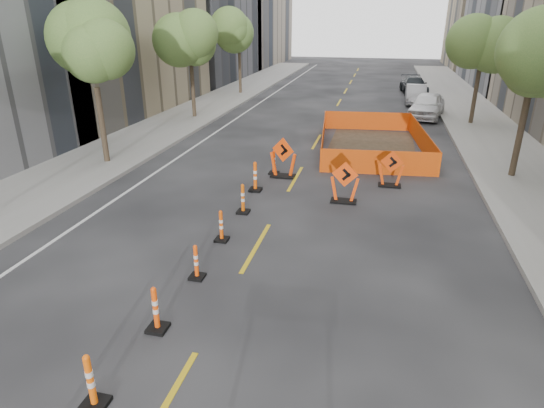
% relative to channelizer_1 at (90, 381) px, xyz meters
% --- Properties ---
extents(ground_plane, '(140.00, 140.00, 0.00)m').
position_rel_channelizer_1_xyz_m(ground_plane, '(1.13, 2.09, -0.53)').
color(ground_plane, black).
extents(sidewalk_left, '(4.00, 90.00, 0.15)m').
position_rel_channelizer_1_xyz_m(sidewalk_left, '(-7.87, 14.09, -0.46)').
color(sidewalk_left, gray).
rests_on(sidewalk_left, ground).
extents(sidewalk_right, '(4.00, 90.00, 0.15)m').
position_rel_channelizer_1_xyz_m(sidewalk_right, '(10.13, 14.09, -0.46)').
color(sidewalk_right, gray).
rests_on(sidewalk_right, ground).
extents(bld_left_d, '(12.00, 16.00, 14.00)m').
position_rel_channelizer_1_xyz_m(bld_left_d, '(-15.87, 41.29, 6.47)').
color(bld_left_d, '#4C4C51').
rests_on(bld_left_d, ground).
extents(tree_l_b, '(2.80, 2.80, 5.95)m').
position_rel_channelizer_1_xyz_m(tree_l_b, '(-7.27, 12.09, 3.99)').
color(tree_l_b, '#382B1E').
rests_on(tree_l_b, ground).
extents(tree_l_c, '(2.80, 2.80, 5.95)m').
position_rel_channelizer_1_xyz_m(tree_l_c, '(-7.27, 22.09, 3.99)').
color(tree_l_c, '#382B1E').
rests_on(tree_l_c, ground).
extents(tree_l_d, '(2.80, 2.80, 5.95)m').
position_rel_channelizer_1_xyz_m(tree_l_d, '(-7.27, 32.09, 3.99)').
color(tree_l_d, '#382B1E').
rests_on(tree_l_d, ground).
extents(tree_r_b, '(2.80, 2.80, 5.95)m').
position_rel_channelizer_1_xyz_m(tree_r_b, '(9.53, 14.09, 3.99)').
color(tree_r_b, '#382B1E').
rests_on(tree_r_b, ground).
extents(tree_r_c, '(2.80, 2.80, 5.95)m').
position_rel_channelizer_1_xyz_m(tree_r_c, '(9.53, 24.09, 3.99)').
color(tree_r_c, '#382B1E').
rests_on(tree_r_c, ground).
extents(channelizer_1, '(0.42, 0.42, 1.06)m').
position_rel_channelizer_1_xyz_m(channelizer_1, '(0.00, 0.00, 0.00)').
color(channelizer_1, '#FF600A').
rests_on(channelizer_1, ground).
extents(channelizer_2, '(0.40, 0.40, 1.03)m').
position_rel_channelizer_1_xyz_m(channelizer_2, '(0.10, 2.08, -0.02)').
color(channelizer_2, '#FC4C0A').
rests_on(channelizer_2, ground).
extents(channelizer_3, '(0.36, 0.36, 0.92)m').
position_rel_channelizer_1_xyz_m(channelizer_3, '(0.13, 4.15, -0.07)').
color(channelizer_3, '#FE4D0A').
rests_on(channelizer_3, ground).
extents(channelizer_4, '(0.37, 0.37, 0.95)m').
position_rel_channelizer_1_xyz_m(channelizer_4, '(0.06, 6.23, -0.06)').
color(channelizer_4, '#E24D09').
rests_on(channelizer_4, ground).
extents(channelizer_5, '(0.40, 0.40, 1.01)m').
position_rel_channelizer_1_xyz_m(channelizer_5, '(0.08, 8.31, -0.03)').
color(channelizer_5, '#DA5609').
rests_on(channelizer_5, ground).
extents(channelizer_6, '(0.44, 0.44, 1.13)m').
position_rel_channelizer_1_xyz_m(channelizer_6, '(-0.07, 10.38, 0.03)').
color(channelizer_6, '#EF540A').
rests_on(channelizer_6, ground).
extents(channelizer_7, '(0.40, 0.40, 1.00)m').
position_rel_channelizer_1_xyz_m(channelizer_7, '(0.15, 12.46, -0.03)').
color(channelizer_7, '#DF3D09').
rests_on(channelizer_7, ground).
extents(chevron_sign_left, '(1.24, 0.99, 1.63)m').
position_rel_channelizer_1_xyz_m(chevron_sign_left, '(0.60, 12.17, 0.28)').
color(chevron_sign_left, '#FF460A').
rests_on(chevron_sign_left, ground).
extents(chevron_sign_center, '(1.00, 0.62, 1.47)m').
position_rel_channelizer_1_xyz_m(chevron_sign_center, '(3.22, 10.02, 0.21)').
color(chevron_sign_center, '#FF440A').
rests_on(chevron_sign_center, ground).
extents(chevron_sign_right, '(0.97, 0.62, 1.40)m').
position_rel_channelizer_1_xyz_m(chevron_sign_right, '(4.79, 12.04, 0.17)').
color(chevron_sign_right, '#D63B09').
rests_on(chevron_sign_right, ground).
extents(safety_fence, '(5.57, 8.55, 1.01)m').
position_rel_channelizer_1_xyz_m(safety_fence, '(3.94, 17.40, -0.02)').
color(safety_fence, '#E83F0C').
rests_on(safety_fence, ground).
extents(parked_car_near, '(2.82, 4.90, 1.57)m').
position_rel_channelizer_1_xyz_m(parked_car_near, '(7.10, 25.76, 0.25)').
color(parked_car_near, white).
rests_on(parked_car_near, ground).
extents(parked_car_mid, '(1.49, 4.10, 1.34)m').
position_rel_channelizer_1_xyz_m(parked_car_mid, '(6.70, 30.97, 0.14)').
color(parked_car_mid, '#A5A4A9').
rests_on(parked_car_mid, ground).
extents(parked_car_far, '(2.38, 4.85, 1.36)m').
position_rel_channelizer_1_xyz_m(parked_car_far, '(6.81, 35.95, 0.15)').
color(parked_car_far, black).
rests_on(parked_car_far, ground).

